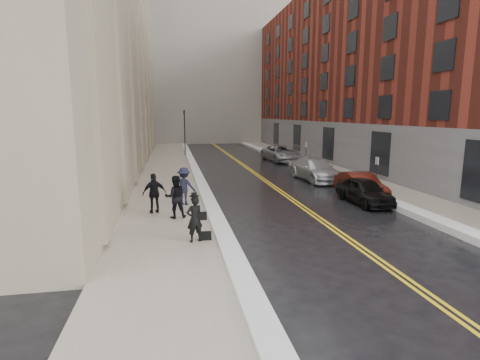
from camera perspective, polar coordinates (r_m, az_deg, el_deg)
name	(u,v)px	position (r m, az deg, el deg)	size (l,w,h in m)	color
ground	(290,248)	(13.70, 7.69, -10.30)	(160.00, 160.00, 0.00)	black
sidewalk_left	(167,177)	(28.58, -11.09, 0.46)	(4.00, 64.00, 0.15)	gray
sidewalk_right	(335,172)	(31.42, 14.35, 1.18)	(3.00, 64.00, 0.15)	gray
lane_stripe_a	(256,175)	(29.30, 2.49, 0.73)	(0.12, 64.00, 0.01)	gold
lane_stripe_b	(259,175)	(29.36, 2.94, 0.74)	(0.12, 64.00, 0.01)	gold
snow_ridge_left	(198,175)	(28.63, -6.49, 0.71)	(0.70, 60.80, 0.26)	silver
snow_ridge_right	(314,172)	(30.69, 11.21, 1.24)	(0.85, 60.80, 0.30)	silver
building_right	(390,70)	(41.49, 21.83, 15.24)	(14.00, 50.00, 18.00)	maroon
tower_far_right	(258,28)	(82.09, 2.81, 22.17)	(22.00, 18.00, 44.00)	slate
traffic_signal	(185,129)	(42.25, -8.44, 7.69)	(0.18, 0.15, 5.20)	black
parking_sign_near	(376,172)	(23.71, 20.08, 1.22)	(0.06, 0.35, 2.23)	black
parking_sign_far	(306,152)	(34.51, 10.01, 4.26)	(0.06, 0.35, 2.23)	black
car_black	(364,191)	(21.02, 18.42, -1.58)	(1.63, 4.06, 1.38)	black
car_maroon	(360,185)	(22.42, 17.89, -0.80)	(1.51, 4.32, 1.42)	#3F100B
car_silver_near	(315,169)	(27.57, 11.38, 1.60)	(2.21, 5.43, 1.58)	#ABAEB3
car_silver_far	(281,153)	(38.08, 6.30, 4.05)	(2.67, 5.79, 1.61)	gray
pedestrian_main	(195,219)	(13.67, -6.94, -5.94)	(0.62, 0.40, 1.69)	black
pedestrian_a	(175,197)	(16.88, -9.84, -2.54)	(0.93, 0.73, 1.92)	black
pedestrian_b	(184,186)	(19.27, -8.51, -0.93)	(1.24, 0.71, 1.92)	black
pedestrian_c	(154,193)	(17.91, -12.91, -1.98)	(1.10, 0.46, 1.88)	black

